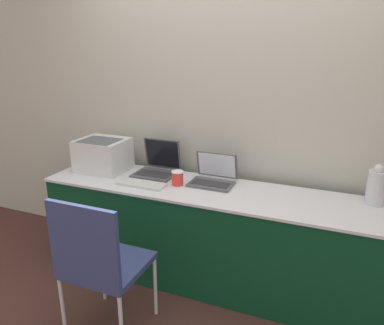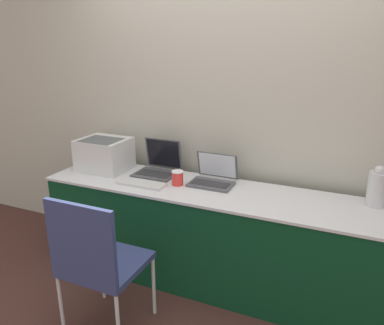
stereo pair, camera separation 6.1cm
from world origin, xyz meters
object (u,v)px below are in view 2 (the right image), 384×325
(laptop_left, at_px, (158,166))
(external_keyboard, at_px, (141,184))
(chair, at_px, (97,258))
(printer, at_px, (104,153))
(coffee_cup, at_px, (178,178))
(metal_pitcher, at_px, (377,188))
(laptop_right, at_px, (213,177))

(laptop_left, distance_m, external_keyboard, 0.29)
(chair, bearing_deg, printer, 122.68)
(coffee_cup, bearing_deg, printer, 173.54)
(laptop_left, xyz_separation_m, metal_pitcher, (1.63, 0.01, 0.07))
(laptop_left, relative_size, chair, 0.34)
(laptop_left, relative_size, external_keyboard, 0.86)
(printer, relative_size, laptop_left, 1.22)
(printer, relative_size, metal_pitcher, 1.42)
(laptop_right, relative_size, coffee_cup, 2.97)
(laptop_left, bearing_deg, chair, -83.83)
(laptop_right, relative_size, chair, 0.34)
(external_keyboard, height_order, chair, chair)
(coffee_cup, xyz_separation_m, chair, (-0.16, -0.81, -0.27))
(printer, height_order, coffee_cup, printer)
(chair, bearing_deg, laptop_right, 67.48)
(coffee_cup, distance_m, chair, 0.87)
(printer, xyz_separation_m, laptop_right, (0.96, 0.06, -0.09))
(laptop_right, bearing_deg, coffee_cup, -149.71)
(printer, distance_m, laptop_right, 0.97)
(printer, height_order, external_keyboard, printer)
(external_keyboard, xyz_separation_m, coffee_cup, (0.25, 0.11, 0.05))
(laptop_right, bearing_deg, external_keyboard, -152.80)
(printer, bearing_deg, laptop_left, 11.16)
(external_keyboard, height_order, metal_pitcher, metal_pitcher)
(laptop_right, distance_m, coffee_cup, 0.28)
(external_keyboard, bearing_deg, printer, 157.60)
(laptop_left, bearing_deg, metal_pitcher, 0.38)
(external_keyboard, bearing_deg, metal_pitcher, 10.43)
(laptop_right, height_order, chair, laptop_right)
(printer, relative_size, laptop_right, 1.21)
(external_keyboard, height_order, coffee_cup, coffee_cup)
(printer, distance_m, laptop_left, 0.48)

